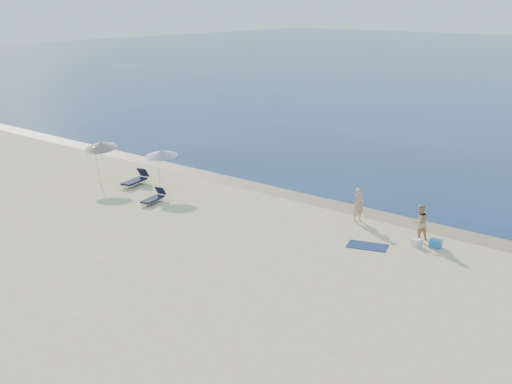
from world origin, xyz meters
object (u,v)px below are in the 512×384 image
at_px(person_right, 420,222).
at_px(umbrella_near, 161,153).
at_px(person_left, 359,205).
at_px(blue_cooler, 436,244).

xyz_separation_m(person_right, umbrella_near, (-14.23, -1.82, 1.20)).
bearing_deg(person_left, umbrella_near, 122.50).
height_order(person_left, person_right, person_left).
xyz_separation_m(blue_cooler, umbrella_near, (-15.19, -1.44, 1.82)).
distance_m(person_left, umbrella_near, 11.28).
bearing_deg(person_right, umbrella_near, -52.31).
distance_m(person_right, blue_cooler, 1.20).
bearing_deg(person_right, person_left, -65.86).
bearing_deg(blue_cooler, person_right, 149.48).
relative_size(person_left, person_right, 1.01).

